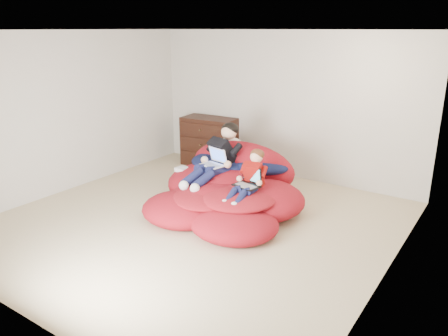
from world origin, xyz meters
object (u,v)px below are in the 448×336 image
laptop_white (215,161)px  laptop_black (249,181)px  dresser (209,142)px  beanbag_pile (229,189)px  younger_boy (250,176)px  older_boy (218,154)px

laptop_white → laptop_black: laptop_white is taller
dresser → beanbag_pile: size_ratio=0.45×
dresser → laptop_black: size_ratio=2.74×
beanbag_pile → laptop_white: size_ratio=6.22×
laptop_black → beanbag_pile: bearing=152.8°
beanbag_pile → laptop_black: 0.63m
beanbag_pile → dresser: bearing=134.1°
beanbag_pile → younger_boy: size_ratio=2.82×
older_boy → laptop_white: size_ratio=3.23×
dresser → laptop_black: bearing=-41.9°
laptop_white → younger_boy: bearing=-18.5°
beanbag_pile → older_boy: size_ratio=1.93×
beanbag_pile → laptop_white: laptop_white is taller
younger_boy → dresser: bearing=138.4°
older_boy → laptop_white: (0.00, -0.09, -0.07)m
dresser → younger_boy: bearing=-41.6°
older_boy → laptop_black: (0.76, -0.36, -0.16)m
beanbag_pile → older_boy: (-0.27, 0.11, 0.46)m
older_boy → dresser: bearing=130.4°
older_boy → laptop_black: 0.85m
dresser → laptop_black: 2.56m
dresser → older_boy: 1.79m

